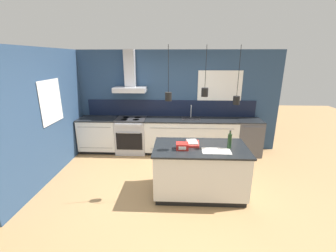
{
  "coord_description": "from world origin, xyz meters",
  "views": [
    {
      "loc": [
        0.18,
        -3.83,
        2.41
      ],
      "look_at": [
        -0.01,
        0.61,
        1.05
      ],
      "focal_mm": 24.0,
      "sensor_mm": 36.0,
      "label": 1
    }
  ],
  "objects_px": {
    "oven_range": "(132,135)",
    "dishwasher": "(248,137)",
    "bottle_on_island": "(230,141)",
    "book_stack": "(192,143)",
    "red_supply_box": "(182,146)"
  },
  "relations": [
    {
      "from": "bottle_on_island",
      "to": "red_supply_box",
      "type": "bearing_deg",
      "value": -175.28
    },
    {
      "from": "oven_range",
      "to": "dishwasher",
      "type": "distance_m",
      "value": 3.02
    },
    {
      "from": "dishwasher",
      "to": "oven_range",
      "type": "bearing_deg",
      "value": -179.92
    },
    {
      "from": "bottle_on_island",
      "to": "red_supply_box",
      "type": "distance_m",
      "value": 0.81
    },
    {
      "from": "bottle_on_island",
      "to": "book_stack",
      "type": "xyz_separation_m",
      "value": [
        -0.62,
        0.15,
        -0.11
      ]
    },
    {
      "from": "dishwasher",
      "to": "red_supply_box",
      "type": "height_order",
      "value": "red_supply_box"
    },
    {
      "from": "dishwasher",
      "to": "bottle_on_island",
      "type": "distance_m",
      "value": 2.19
    },
    {
      "from": "oven_range",
      "to": "dishwasher",
      "type": "xyz_separation_m",
      "value": [
        3.02,
        0.0,
        -0.0
      ]
    },
    {
      "from": "book_stack",
      "to": "red_supply_box",
      "type": "distance_m",
      "value": 0.29
    },
    {
      "from": "oven_range",
      "to": "red_supply_box",
      "type": "xyz_separation_m",
      "value": [
        1.29,
        -1.96,
        0.51
      ]
    },
    {
      "from": "bottle_on_island",
      "to": "book_stack",
      "type": "relative_size",
      "value": 1.01
    },
    {
      "from": "book_stack",
      "to": "dishwasher",
      "type": "bearing_deg",
      "value": 48.48
    },
    {
      "from": "oven_range",
      "to": "bottle_on_island",
      "type": "distance_m",
      "value": 2.88
    },
    {
      "from": "red_supply_box",
      "to": "book_stack",
      "type": "bearing_deg",
      "value": 49.5
    },
    {
      "from": "dishwasher",
      "to": "book_stack",
      "type": "height_order",
      "value": "book_stack"
    }
  ]
}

